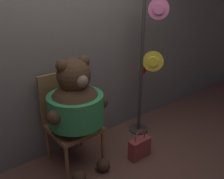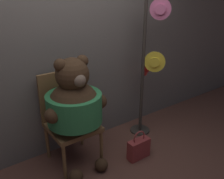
{
  "view_description": "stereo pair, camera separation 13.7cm",
  "coord_description": "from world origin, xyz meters",
  "px_view_note": "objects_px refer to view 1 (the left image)",
  "views": [
    {
      "loc": [
        -1.29,
        -1.81,
        1.95
      ],
      "look_at": [
        0.43,
        0.36,
        0.8
      ],
      "focal_mm": 40.0,
      "sensor_mm": 36.0,
      "label": 1
    },
    {
      "loc": [
        -1.18,
        -1.89,
        1.95
      ],
      "look_at": [
        0.43,
        0.36,
        0.8
      ],
      "focal_mm": 40.0,
      "sensor_mm": 36.0,
      "label": 2
    }
  ],
  "objects_px": {
    "chair": "(69,117)",
    "handbag_on_ground": "(140,147)",
    "hat_display_rack": "(146,68)",
    "teddy_bear": "(76,106)"
  },
  "relations": [
    {
      "from": "chair",
      "to": "hat_display_rack",
      "type": "relative_size",
      "value": 0.58
    },
    {
      "from": "teddy_bear",
      "to": "handbag_on_ground",
      "type": "relative_size",
      "value": 3.48
    },
    {
      "from": "chair",
      "to": "hat_display_rack",
      "type": "distance_m",
      "value": 1.2
    },
    {
      "from": "hat_display_rack",
      "to": "handbag_on_ground",
      "type": "xyz_separation_m",
      "value": [
        -0.48,
        -0.42,
        -0.81
      ]
    },
    {
      "from": "chair",
      "to": "handbag_on_ground",
      "type": "height_order",
      "value": "chair"
    },
    {
      "from": "teddy_bear",
      "to": "hat_display_rack",
      "type": "distance_m",
      "value": 1.15
    },
    {
      "from": "chair",
      "to": "hat_display_rack",
      "type": "height_order",
      "value": "hat_display_rack"
    },
    {
      "from": "teddy_bear",
      "to": "hat_display_rack",
      "type": "height_order",
      "value": "hat_display_rack"
    },
    {
      "from": "hat_display_rack",
      "to": "handbag_on_ground",
      "type": "height_order",
      "value": "hat_display_rack"
    },
    {
      "from": "handbag_on_ground",
      "to": "hat_display_rack",
      "type": "bearing_deg",
      "value": 41.02
    }
  ]
}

